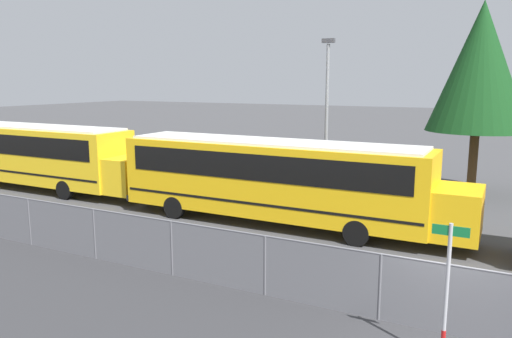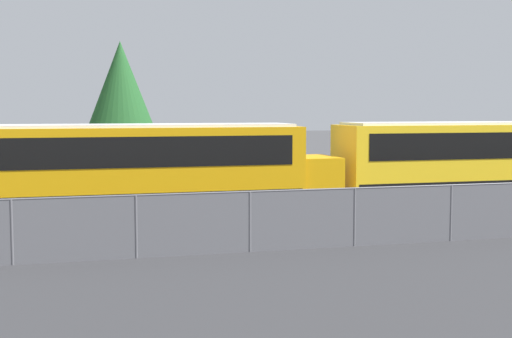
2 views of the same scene
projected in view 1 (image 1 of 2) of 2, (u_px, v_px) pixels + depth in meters
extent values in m
plane|color=#424244|center=(445.00, 334.00, 11.31)|extent=(200.00, 200.00, 0.00)
cube|color=#9EA0A5|center=(448.00, 300.00, 11.17)|extent=(100.47, 0.03, 1.65)
cube|color=slate|center=(448.00, 300.00, 11.16)|extent=(100.47, 0.01, 1.65)
cylinder|color=slate|center=(450.00, 265.00, 11.02)|extent=(100.47, 0.05, 0.05)
cylinder|color=slate|center=(30.00, 222.00, 17.34)|extent=(0.07, 0.07, 1.65)
cylinder|color=slate|center=(95.00, 234.00, 15.97)|extent=(0.07, 0.07, 1.65)
cylinder|color=slate|center=(172.00, 248.00, 14.60)|extent=(0.07, 0.07, 1.65)
cylinder|color=slate|center=(265.00, 266.00, 13.22)|extent=(0.07, 0.07, 1.65)
cylinder|color=slate|center=(380.00, 287.00, 11.85)|extent=(0.07, 0.07, 1.65)
cube|color=yellow|center=(28.00, 153.00, 26.60)|extent=(12.50, 2.55, 2.79)
cube|color=black|center=(27.00, 142.00, 26.50)|extent=(11.50, 2.59, 1.00)
cube|color=black|center=(29.00, 167.00, 26.74)|extent=(12.25, 2.58, 0.10)
cube|color=yellow|center=(130.00, 174.00, 23.55)|extent=(1.50, 2.34, 1.67)
cube|color=silver|center=(26.00, 126.00, 26.35)|extent=(11.87, 2.29, 0.10)
cylinder|color=black|center=(100.00, 181.00, 26.11)|extent=(0.92, 0.28, 0.92)
cylinder|color=black|center=(65.00, 190.00, 24.09)|extent=(0.92, 0.28, 0.92)
cylinder|color=black|center=(2.00, 170.00, 29.60)|extent=(0.92, 0.28, 0.92)
cube|color=yellow|center=(270.00, 178.00, 19.80)|extent=(12.50, 2.55, 2.79)
cube|color=black|center=(270.00, 163.00, 19.69)|extent=(11.50, 2.59, 1.00)
cube|color=black|center=(270.00, 197.00, 19.94)|extent=(12.25, 2.58, 0.10)
cube|color=yellow|center=(458.00, 213.00, 16.75)|extent=(1.50, 2.34, 1.67)
cube|color=black|center=(146.00, 192.00, 22.86)|extent=(0.12, 2.55, 0.24)
cube|color=silver|center=(270.00, 142.00, 19.55)|extent=(11.87, 2.29, 0.10)
cylinder|color=black|center=(373.00, 217.00, 19.31)|extent=(0.92, 0.28, 0.92)
cylinder|color=black|center=(356.00, 233.00, 17.29)|extent=(0.92, 0.28, 0.92)
cylinder|color=black|center=(205.00, 196.00, 22.80)|extent=(0.92, 0.28, 0.92)
cylinder|color=black|center=(174.00, 207.00, 20.78)|extent=(0.92, 0.28, 0.92)
cylinder|color=#B7B7BC|center=(446.00, 294.00, 9.93)|extent=(0.08, 0.08, 2.94)
cylinder|color=red|center=(443.00, 337.00, 10.09)|extent=(0.09, 0.09, 0.30)
cube|color=#147238|center=(451.00, 231.00, 9.70)|extent=(0.70, 0.02, 0.20)
cylinder|color=gray|center=(326.00, 122.00, 24.16)|extent=(0.16, 0.16, 7.38)
cube|color=#47474C|center=(328.00, 41.00, 23.49)|extent=(0.60, 0.24, 0.20)
cylinder|color=#51381E|center=(473.00, 163.00, 25.05)|extent=(0.44, 0.44, 3.20)
cone|color=#144219|center=(480.00, 67.00, 24.23)|extent=(4.84, 4.84, 6.29)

